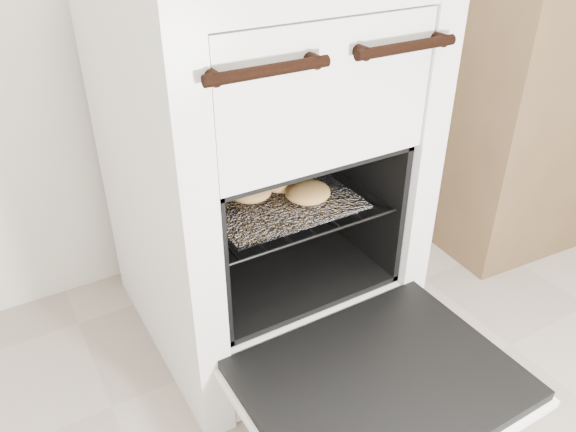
# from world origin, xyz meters

# --- Properties ---
(stove) EXTENTS (0.62, 0.69, 0.95)m
(stove) POSITION_xyz_m (-0.19, 1.15, 0.47)
(stove) COLOR silver
(stove) RESTS_ON ground
(oven_door) EXTENTS (0.56, 0.44, 0.04)m
(oven_door) POSITION_xyz_m (-0.19, 0.63, 0.21)
(oven_door) COLOR black
(oven_door) RESTS_ON stove
(oven_rack) EXTENTS (0.45, 0.44, 0.01)m
(oven_rack) POSITION_xyz_m (-0.19, 1.09, 0.43)
(oven_rack) COLOR black
(oven_rack) RESTS_ON stove
(foil_sheet) EXTENTS (0.35, 0.31, 0.01)m
(foil_sheet) POSITION_xyz_m (-0.19, 1.06, 0.44)
(foil_sheet) COLOR silver
(foil_sheet) RESTS_ON oven_rack
(baked_rolls) EXTENTS (0.32, 0.29, 0.05)m
(baked_rolls) POSITION_xyz_m (-0.20, 1.09, 0.46)
(baked_rolls) COLOR tan
(baked_rolls) RESTS_ON foil_sheet
(counter) EXTENTS (0.90, 0.63, 0.86)m
(counter) POSITION_xyz_m (0.93, 1.20, 0.43)
(counter) COLOR brown
(counter) RESTS_ON ground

